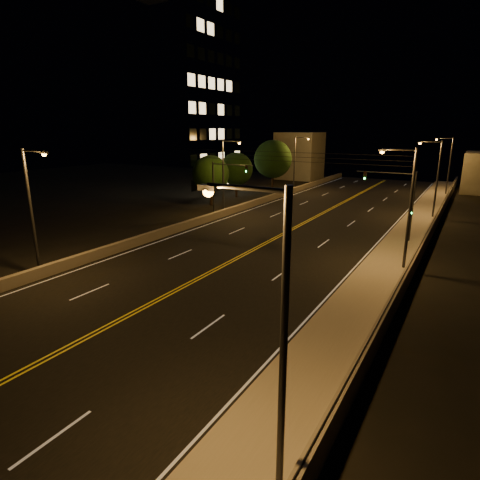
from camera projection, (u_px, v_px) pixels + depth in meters
The scene contains 22 objects.
road at pixel (231, 262), 30.81m from camera, with size 18.00×120.00×0.02m, color black.
sidewalk at pixel (375, 287), 25.52m from camera, with size 3.60×120.00×0.30m, color #A09686.
curb at pixel (346, 283), 26.45m from camera, with size 0.14×120.00×0.15m, color #A09686.
parapet_wall at pixel (403, 282), 24.54m from camera, with size 0.30×120.00×1.00m, color gray.
jersey_barrier at pixel (140, 240), 35.29m from camera, with size 0.45×120.00×0.80m, color gray.
distant_building_left at pixel (299, 156), 81.11m from camera, with size 8.00×8.00×9.19m, color gray.
parapet_rail at pixel (404, 274), 24.40m from camera, with size 0.06×0.06×120.00m, color black.
lane_markings at pixel (230, 262), 30.75m from camera, with size 17.32×116.00×0.00m.
streetlight_0 at pixel (274, 328), 10.08m from camera, with size 2.55×0.28×8.66m.
streetlight_1 at pixel (406, 202), 27.56m from camera, with size 2.55×0.28×8.66m.
streetlight_2 at pixel (435, 174), 44.13m from camera, with size 2.55×0.28×8.66m.
streetlight_3 at pixel (448, 162), 60.00m from camera, with size 2.55×0.28×8.66m.
streetlight_4 at pixel (33, 204), 26.74m from camera, with size 2.55×0.28×8.66m.
streetlight_5 at pixel (225, 172), 46.70m from camera, with size 2.55×0.28×8.66m.
streetlight_6 at pixel (296, 160), 64.46m from camera, with size 2.55×0.28×8.66m.
traffic_signal_right at pixel (401, 198), 35.05m from camera, with size 5.11×0.31×6.35m.
traffic_signal_left at pixel (221, 184), 44.22m from camera, with size 5.11×0.31×6.35m.
overhead_wires at pixel (284, 157), 36.73m from camera, with size 22.00×0.03×0.83m.
building_tower at pixel (155, 99), 65.04m from camera, with size 24.00×15.00×30.07m.
tree_0 at pixel (211, 174), 52.55m from camera, with size 4.85×4.85×6.58m.
tree_1 at pixel (236, 169), 59.06m from camera, with size 4.83×4.83×6.54m.
tree_2 at pixel (273, 159), 64.24m from camera, with size 6.05×6.05×8.20m.
Camera 1 is at (15.39, -4.87, 9.87)m, focal length 30.00 mm.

